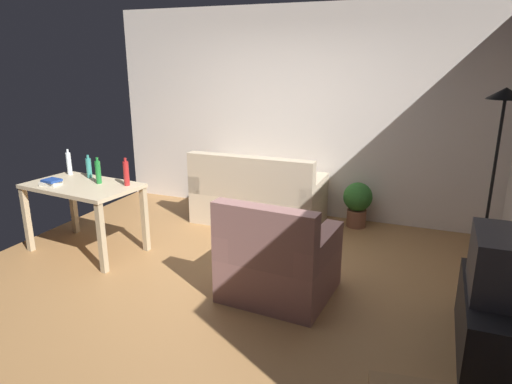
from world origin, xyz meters
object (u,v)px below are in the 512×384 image
(desk, at_px, (83,194))
(bottle_tall, at_px, (89,168))
(bottle_green, at_px, (98,172))
(couch, at_px, (258,199))
(bottle_red, at_px, (126,173))
(bottle_clear, at_px, (69,163))
(potted_plant, at_px, (357,201))
(torchiere_lamp, at_px, (500,133))
(armchair, at_px, (277,262))
(tv_stand, at_px, (493,324))
(book_stack, at_px, (51,182))
(tv, at_px, (504,265))

(desk, xyz_separation_m, bottle_tall, (-0.12, 0.25, 0.22))
(bottle_tall, height_order, bottle_green, bottle_green)
(couch, relative_size, desk, 1.27)
(bottle_green, distance_m, bottle_red, 0.33)
(couch, bearing_deg, desk, 47.46)
(couch, height_order, bottle_clear, bottle_clear)
(couch, relative_size, bottle_red, 5.44)
(potted_plant, height_order, bottle_tall, bottle_tall)
(torchiere_lamp, bearing_deg, bottle_green, -168.80)
(armchair, bearing_deg, bottle_green, -2.84)
(desk, bearing_deg, bottle_tall, 121.18)
(desk, height_order, bottle_green, bottle_green)
(desk, height_order, bottle_red, bottle_red)
(couch, height_order, tv_stand, couch)
(armchair, bearing_deg, bottle_tall, -5.81)
(desk, distance_m, bottle_tall, 0.36)
(bottle_clear, distance_m, bottle_tall, 0.31)
(bottle_red, relative_size, book_stack, 1.38)
(bottle_clear, xyz_separation_m, bottle_red, (0.90, -0.15, 0.00))
(couch, bearing_deg, armchair, 116.76)
(potted_plant, distance_m, bottle_green, 3.08)
(tv_stand, bearing_deg, bottle_green, 82.82)
(torchiere_lamp, distance_m, bottle_green, 3.93)
(torchiere_lamp, height_order, bottle_clear, torchiere_lamp)
(potted_plant, distance_m, bottle_tall, 3.22)
(tv_stand, bearing_deg, tv, -90.00)
(desk, distance_m, bottle_green, 0.29)
(tv_stand, xyz_separation_m, desk, (-3.97, 0.39, 0.41))
(desk, xyz_separation_m, book_stack, (-0.27, -0.15, 0.14))
(bottle_tall, relative_size, bottle_green, 0.91)
(couch, distance_m, tv, 3.23)
(potted_plant, height_order, book_stack, book_stack)
(book_stack, bearing_deg, torchiere_lamp, 13.36)
(bottle_red, bearing_deg, bottle_clear, 170.85)
(bottle_tall, distance_m, bottle_green, 0.31)
(armchair, bearing_deg, torchiere_lamp, -144.76)
(tv_stand, xyz_separation_m, tv, (0.00, 0.00, 0.46))
(armchair, distance_m, bottle_red, 1.90)
(potted_plant, relative_size, bottle_green, 2.01)
(bottle_tall, distance_m, bottle_red, 0.61)
(potted_plant, relative_size, bottle_clear, 1.94)
(bottle_green, xyz_separation_m, book_stack, (-0.42, -0.25, -0.09))
(tv_stand, height_order, tv, tv)
(bottle_clear, bearing_deg, bottle_red, -9.15)
(desk, bearing_deg, bottle_green, 38.92)
(torchiere_lamp, xyz_separation_m, bottle_green, (-3.82, -0.76, -0.53))
(potted_plant, bearing_deg, tv_stand, -58.94)
(torchiere_lamp, relative_size, bottle_clear, 6.15)
(tv, height_order, bottle_tall, bottle_tall)
(desk, distance_m, bottle_clear, 0.57)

